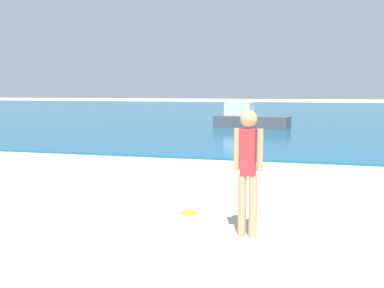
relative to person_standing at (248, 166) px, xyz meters
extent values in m
cube|color=#14567F|center=(-1.73, 36.43, -0.94)|extent=(160.00, 60.00, 0.06)
cylinder|color=tan|center=(0.07, -0.01, -0.55)|extent=(0.11, 0.11, 0.84)
cylinder|color=tan|center=(-0.07, 0.01, -0.55)|extent=(0.11, 0.11, 0.84)
cube|color=red|center=(0.00, 0.00, 0.18)|extent=(0.20, 0.14, 0.63)
sphere|color=tan|center=(0.00, 0.00, 0.63)|extent=(0.23, 0.23, 0.23)
cylinder|color=tan|center=(0.15, -0.01, 0.22)|extent=(0.08, 0.08, 0.56)
cylinder|color=tan|center=(-0.15, 0.01, 0.22)|extent=(0.08, 0.08, 0.56)
cylinder|color=yellow|center=(-1.06, 0.88, -0.96)|extent=(0.25, 0.25, 0.03)
cube|color=#4C4C51|center=(-2.05, 16.89, -0.61)|extent=(3.91, 1.81, 0.60)
cube|color=silver|center=(-2.72, 17.00, 0.03)|extent=(1.48, 1.06, 0.68)
camera|label=1|loc=(0.77, -5.89, 1.00)|focal=41.99mm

